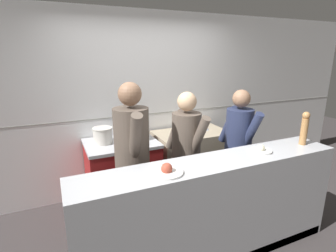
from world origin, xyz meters
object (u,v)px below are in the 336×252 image
Objects in this scene: chef_head_cook at (132,158)px; chefs_knife at (192,136)px; chef_sous at (186,154)px; plated_dish_appetiser at (261,150)px; oven_range at (123,173)px; pepper_mill at (304,128)px; chef_line at (238,147)px; plated_dish_main at (167,171)px; stock_pot at (103,135)px; sauce_pot at (136,133)px; mixing_bowl_steel at (201,126)px.

chefs_knife is at bearing 35.94° from chef_head_cook.
chefs_knife is at bearing 41.48° from chef_sous.
chefs_knife is 1.66× the size of plated_dish_appetiser.
oven_range is 0.53× the size of chef_head_cook.
chef_line reaches higher than pepper_mill.
chef_line reaches higher than plated_dish_appetiser.
plated_dish_main is 0.86m from chef_sous.
chef_sous is 1.01× the size of chef_line.
stock_pot is at bearing 147.59° from chef_line.
chefs_knife is (1.19, -0.21, -0.10)m from stock_pot.
sauce_pot is 1.39× the size of plated_dish_appetiser.
plated_dish_main is at bearing -127.63° from chefs_knife.
pepper_mill reaches higher than plated_dish_appetiser.
chefs_knife is 0.67m from chef_line.
chef_line is at bearing -28.13° from stock_pot.
plated_dish_appetiser is at bearing -49.19° from oven_range.
stock_pot is at bearing 169.62° from oven_range.
sauce_pot is 0.86m from chef_head_cook.
chef_line is (0.03, -0.84, -0.05)m from mixing_bowl_steel.
pepper_mill is (0.74, -1.15, 0.33)m from chefs_knife.
sauce_pot is at bearing 102.55° from chef_sous.
chef_line is (0.71, -0.04, -0.01)m from chef_sous.
plated_dish_appetiser is at bearing 178.31° from pepper_mill.
plated_dish_main is 0.17× the size of chef_sous.
chef_sous is (-0.55, 0.58, -0.17)m from plated_dish_appetiser.
chef_sous is at bearing 50.82° from plated_dish_main.
stock_pot is at bearing 106.75° from chef_head_cook.
plated_dish_main is (-0.17, -1.42, 0.08)m from sauce_pot.
pepper_mill is (1.49, -1.37, 0.25)m from sauce_pot.
mixing_bowl_steel is (1.04, 0.04, -0.04)m from sauce_pot.
pepper_mill is at bearing -42.46° from sauce_pot.
plated_dish_appetiser is 0.14× the size of chef_sous.
mixing_bowl_steel is 0.94× the size of plated_dish_main.
plated_dish_main reaches higher than plated_dish_appetiser.
chef_line is at bearing 26.21° from plated_dish_main.
stock_pot is at bearing 169.83° from chefs_knife.
stock_pot reaches higher than chefs_knife.
mixing_bowl_steel reaches higher than chefs_knife.
plated_dish_appetiser is at bearing -110.37° from chef_line.
oven_range is 3.53× the size of mixing_bowl_steel.
chef_sous reaches higher than plated_dish_appetiser.
pepper_mill reaches higher than oven_range.
sauce_pot is at bearing -178.07° from mixing_bowl_steel.
plated_dish_appetiser reaches higher than chefs_knife.
mixing_bowl_steel is at bearing 37.04° from chef_sous.
plated_dish_main is at bearing -72.49° from chef_head_cook.
chef_sous is (0.53, 0.65, -0.17)m from plated_dish_main.
chefs_knife is 1.20m from chef_head_cook.
chef_head_cook is at bearing 171.03° from chef_sous.
sauce_pot is at bearing 76.77° from chef_head_cook.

